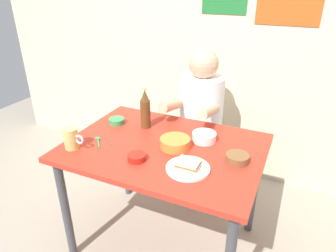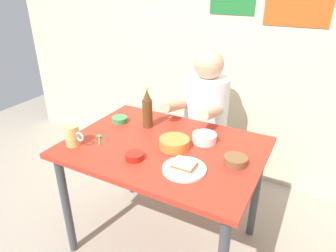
# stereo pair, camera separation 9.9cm
# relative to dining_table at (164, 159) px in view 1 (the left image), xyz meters

# --- Properties ---
(ground_plane) EXTENTS (6.00, 6.00, 0.00)m
(ground_plane) POSITION_rel_dining_table_xyz_m (0.00, 0.00, -0.65)
(ground_plane) COLOR gray
(wall_back) EXTENTS (4.40, 0.09, 2.60)m
(wall_back) POSITION_rel_dining_table_xyz_m (0.00, 1.05, 0.65)
(wall_back) COLOR beige
(wall_back) RESTS_ON ground
(dining_table) EXTENTS (1.10, 0.80, 0.74)m
(dining_table) POSITION_rel_dining_table_xyz_m (0.00, 0.00, 0.00)
(dining_table) COLOR #B72D1E
(dining_table) RESTS_ON ground
(stool) EXTENTS (0.34, 0.34, 0.45)m
(stool) POSITION_rel_dining_table_xyz_m (0.01, 0.63, -0.30)
(stool) COLOR #4C4C51
(stool) RESTS_ON ground
(person_seated) EXTENTS (0.33, 0.56, 0.72)m
(person_seated) POSITION_rel_dining_table_xyz_m (0.01, 0.62, 0.12)
(person_seated) COLOR white
(person_seated) RESTS_ON stool
(plate_orange) EXTENTS (0.22, 0.22, 0.01)m
(plate_orange) POSITION_rel_dining_table_xyz_m (0.21, -0.17, 0.10)
(plate_orange) COLOR silver
(plate_orange) RESTS_ON dining_table
(sandwich) EXTENTS (0.11, 0.09, 0.04)m
(sandwich) POSITION_rel_dining_table_xyz_m (0.21, -0.17, 0.13)
(sandwich) COLOR beige
(sandwich) RESTS_ON plate_orange
(beer_mug) EXTENTS (0.13, 0.08, 0.12)m
(beer_mug) POSITION_rel_dining_table_xyz_m (-0.45, -0.24, 0.15)
(beer_mug) COLOR #D1BC66
(beer_mug) RESTS_ON dining_table
(beer_bottle) EXTENTS (0.06, 0.06, 0.26)m
(beer_bottle) POSITION_rel_dining_table_xyz_m (-0.21, 0.17, 0.21)
(beer_bottle) COLOR #593819
(beer_bottle) RESTS_ON dining_table
(sambal_bowl_red) EXTENTS (0.10, 0.10, 0.03)m
(sambal_bowl_red) POSITION_rel_dining_table_xyz_m (-0.07, -0.20, 0.11)
(sambal_bowl_red) COLOR #B21E14
(sambal_bowl_red) RESTS_ON dining_table
(soup_bowl_orange) EXTENTS (0.17, 0.17, 0.05)m
(soup_bowl_orange) POSITION_rel_dining_table_xyz_m (0.06, 0.01, 0.12)
(soup_bowl_orange) COLOR orange
(soup_bowl_orange) RESTS_ON dining_table
(condiment_bowl_brown) EXTENTS (0.12, 0.12, 0.04)m
(condiment_bowl_brown) POSITION_rel_dining_table_xyz_m (0.42, 0.00, 0.12)
(condiment_bowl_brown) COLOR brown
(condiment_bowl_brown) RESTS_ON dining_table
(dip_bowl_green) EXTENTS (0.10, 0.10, 0.03)m
(dip_bowl_green) POSITION_rel_dining_table_xyz_m (-0.40, 0.13, 0.11)
(dip_bowl_green) COLOR #388C4C
(dip_bowl_green) RESTS_ON dining_table
(rice_bowl_white) EXTENTS (0.14, 0.14, 0.05)m
(rice_bowl_white) POSITION_rel_dining_table_xyz_m (0.19, 0.15, 0.12)
(rice_bowl_white) COLOR silver
(rice_bowl_white) RESTS_ON dining_table
(spoon) EXTENTS (0.09, 0.10, 0.01)m
(spoon) POSITION_rel_dining_table_xyz_m (-0.37, -0.11, 0.10)
(spoon) COLOR #26A559
(spoon) RESTS_ON dining_table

